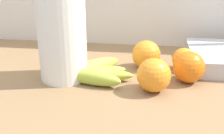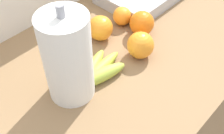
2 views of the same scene
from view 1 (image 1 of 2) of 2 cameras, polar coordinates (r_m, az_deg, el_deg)
name	(u,v)px [view 1 (image 1 of 2)]	position (r m, az deg, el deg)	size (l,w,h in m)	color
wall_back	(151,94)	(1.17, 7.71, -5.42)	(1.99, 0.06, 1.30)	silver
banana_bunch	(92,73)	(0.77, -3.99, -1.13)	(0.20, 0.18, 0.04)	#A8BE3F
orange_far_right	(189,67)	(0.77, 15.03, -0.02)	(0.08, 0.08, 0.08)	orange
orange_back_left	(153,75)	(0.70, 8.16, -1.61)	(0.08, 0.08, 0.08)	orange
orange_center	(184,59)	(0.85, 14.06, 1.52)	(0.07, 0.07, 0.07)	orange
orange_right	(146,55)	(0.84, 6.82, 2.47)	(0.08, 0.08, 0.08)	orange
paper_towel_roll	(62,33)	(0.75, -9.95, 6.65)	(0.12, 0.12, 0.28)	white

